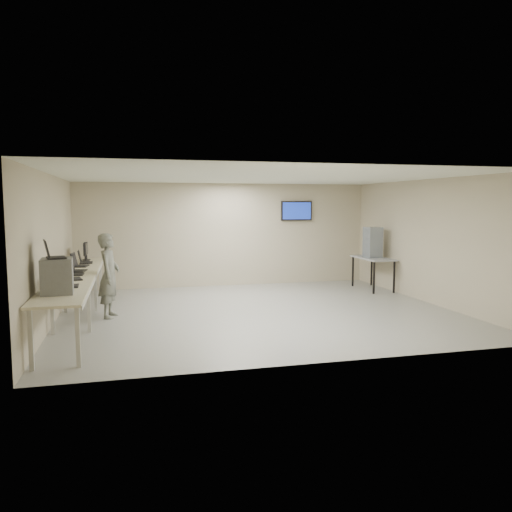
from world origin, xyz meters
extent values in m
cube|color=gray|center=(0.00, 0.00, 0.00)|extent=(8.00, 7.00, 0.01)
cube|color=silver|center=(0.00, 0.00, 2.80)|extent=(8.00, 7.00, 0.01)
cube|color=tan|center=(0.00, 3.50, 1.40)|extent=(8.00, 0.01, 2.80)
cube|color=tan|center=(0.00, -3.50, 1.40)|extent=(8.00, 0.01, 2.80)
cube|color=tan|center=(-4.00, 0.00, 1.40)|extent=(0.01, 7.00, 2.80)
cube|color=tan|center=(4.00, 0.00, 1.40)|extent=(0.01, 7.00, 2.80)
cube|color=black|center=(2.00, 3.48, 2.05)|extent=(0.15, 0.04, 0.15)
cube|color=black|center=(2.00, 3.44, 2.05)|extent=(0.90, 0.06, 0.55)
cube|color=navy|center=(2.00, 3.40, 2.05)|extent=(0.82, 0.01, 0.47)
cube|color=beige|center=(-3.60, 0.00, 0.88)|extent=(0.75, 6.00, 0.04)
cube|color=#B7B4A7|center=(-3.23, 0.00, 0.85)|extent=(0.02, 6.00, 0.06)
cube|color=#B7B4A7|center=(-3.90, -2.85, 0.43)|extent=(0.06, 0.06, 0.86)
cube|color=#B7B4A7|center=(-3.30, -2.85, 0.43)|extent=(0.06, 0.06, 0.86)
cube|color=#B7B4A7|center=(-3.90, -0.90, 0.43)|extent=(0.06, 0.06, 0.86)
cube|color=#B7B4A7|center=(-3.30, -0.90, 0.43)|extent=(0.06, 0.06, 0.86)
cube|color=#B7B4A7|center=(-3.90, 0.90, 0.43)|extent=(0.06, 0.06, 0.86)
cube|color=#B7B4A7|center=(-3.30, 0.90, 0.43)|extent=(0.06, 0.06, 0.86)
cube|color=#B7B4A7|center=(-3.90, 2.85, 0.43)|extent=(0.06, 0.06, 0.86)
cube|color=#B7B4A7|center=(-3.30, 2.85, 0.43)|extent=(0.06, 0.06, 0.86)
cube|color=slate|center=(-3.65, -2.00, 1.17)|extent=(0.48, 0.54, 0.53)
cube|color=black|center=(-3.65, -2.00, 1.44)|extent=(0.33, 0.41, 0.02)
cube|color=black|center=(-3.78, -2.00, 1.59)|extent=(0.14, 0.35, 0.26)
cube|color=black|center=(-3.77, -2.00, 1.59)|extent=(0.11, 0.31, 0.22)
cube|color=black|center=(-3.54, -1.40, 0.91)|extent=(0.28, 0.37, 0.02)
cube|color=black|center=(-3.67, -1.40, 1.05)|extent=(0.09, 0.34, 0.25)
cube|color=black|center=(-3.65, -1.40, 1.05)|extent=(0.06, 0.30, 0.21)
cube|color=black|center=(-3.57, -0.61, 0.91)|extent=(0.35, 0.43, 0.02)
cube|color=black|center=(-3.71, -0.61, 1.06)|extent=(0.16, 0.36, 0.27)
cube|color=black|center=(-3.69, -0.61, 1.06)|extent=(0.12, 0.32, 0.22)
cube|color=black|center=(-3.58, 0.01, 0.91)|extent=(0.26, 0.36, 0.02)
cube|color=black|center=(-3.70, 0.01, 1.05)|extent=(0.07, 0.34, 0.25)
cube|color=black|center=(-3.69, 0.01, 1.05)|extent=(0.05, 0.30, 0.21)
cube|color=black|center=(-3.59, 0.51, 0.91)|extent=(0.33, 0.42, 0.02)
cube|color=black|center=(-3.73, 0.51, 1.06)|extent=(0.13, 0.37, 0.28)
cube|color=black|center=(-3.71, 0.51, 1.06)|extent=(0.10, 0.33, 0.23)
cube|color=black|center=(-3.61, 1.32, 0.91)|extent=(0.33, 0.42, 0.02)
cube|color=black|center=(-3.75, 1.32, 1.06)|extent=(0.12, 0.37, 0.28)
cube|color=black|center=(-3.73, 1.32, 1.06)|extent=(0.10, 0.33, 0.23)
cube|color=black|center=(-3.55, 1.95, 0.91)|extent=(0.29, 0.39, 0.02)
cube|color=black|center=(-3.69, 1.95, 1.06)|extent=(0.09, 0.36, 0.27)
cube|color=black|center=(-3.67, 1.95, 1.06)|extent=(0.07, 0.32, 0.22)
cylinder|color=black|center=(-3.60, 2.37, 0.91)|extent=(0.20, 0.20, 0.01)
cube|color=black|center=(-3.60, 2.37, 0.99)|extent=(0.04, 0.03, 0.16)
cube|color=black|center=(-3.60, 2.37, 1.19)|extent=(0.05, 0.45, 0.30)
cube|color=black|center=(-3.57, 2.37, 1.19)|extent=(0.00, 0.41, 0.26)
cylinder|color=black|center=(-3.60, 2.66, 0.91)|extent=(0.19, 0.19, 0.01)
cube|color=black|center=(-3.60, 2.66, 0.99)|extent=(0.04, 0.03, 0.15)
cube|color=black|center=(-3.60, 2.66, 1.18)|extent=(0.05, 0.43, 0.28)
cube|color=black|center=(-3.57, 2.66, 1.18)|extent=(0.00, 0.39, 0.24)
imported|color=#626755|center=(-2.99, 0.23, 0.84)|extent=(0.51, 0.67, 1.67)
cube|color=gray|center=(3.60, 1.90, 0.83)|extent=(0.66, 1.41, 0.04)
cube|color=black|center=(3.32, 1.29, 0.41)|extent=(0.04, 0.04, 0.81)
cube|color=black|center=(3.32, 2.50, 0.41)|extent=(0.04, 0.04, 0.81)
cube|color=black|center=(3.88, 1.29, 0.41)|extent=(0.04, 0.04, 0.81)
cube|color=black|center=(3.88, 2.50, 0.41)|extent=(0.04, 0.04, 0.81)
cube|color=gray|center=(3.58, 1.90, 0.95)|extent=(0.38, 0.42, 0.20)
cube|color=gray|center=(3.58, 1.90, 1.15)|extent=(0.38, 0.42, 0.20)
cube|color=gray|center=(3.58, 1.90, 1.34)|extent=(0.38, 0.42, 0.20)
cube|color=gray|center=(3.58, 1.90, 1.54)|extent=(0.38, 0.42, 0.20)
camera|label=1|loc=(-2.57, -9.93, 2.25)|focal=35.00mm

